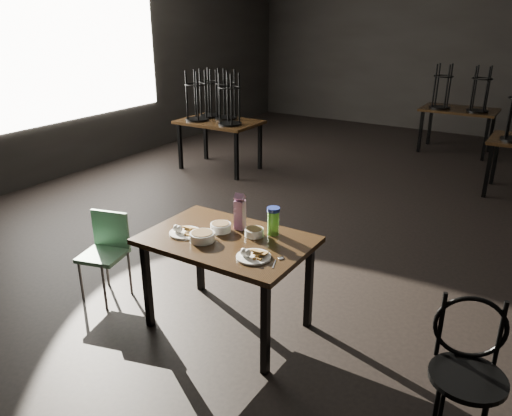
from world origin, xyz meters
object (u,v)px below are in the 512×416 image
Objects in this scene: main_table at (227,248)px; water_bottle at (273,221)px; bentwood_chair at (468,362)px; school_chair at (106,247)px; juice_carton at (240,213)px.

main_table is 5.72× the size of water_bottle.
main_table is at bearing -136.69° from water_bottle.
school_chair is at bearing 163.39° from bentwood_chair.
school_chair is at bearing -163.63° from juice_carton.
juice_carton reaches higher than main_table.
water_bottle is 1.57m from bentwood_chair.
main_table is 1.74m from bentwood_chair.
juice_carton is at bearing 93.39° from main_table.
main_table is 0.39m from water_bottle.
main_table is at bearing 158.00° from bentwood_chair.
bentwood_chair reaches higher than school_chair.
bentwood_chair is (1.47, -0.43, -0.35)m from water_bottle.
school_chair is at bearing -164.80° from water_bottle.
bentwood_chair is at bearing -12.46° from juice_carton.
main_table is 1.40× the size of bentwood_chair.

